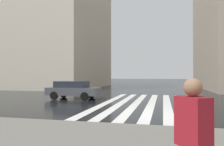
# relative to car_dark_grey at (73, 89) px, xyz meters

# --- Properties ---
(ground_plane) EXTENTS (220.00, 220.00, 0.00)m
(ground_plane) POSITION_rel_car_dark_grey_xyz_m (-5.50, -6.07, -0.76)
(ground_plane) COLOR black
(zebra_crossing) EXTENTS (13.00, 5.50, 0.01)m
(zebra_crossing) POSITION_rel_car_dark_grey_xyz_m (-1.50, -5.75, -0.75)
(zebra_crossing) COLOR silver
(zebra_crossing) RESTS_ON ground_plane
(haussmann_block_mid) EXTENTS (18.37, 25.50, 23.93)m
(haussmann_block_mid) POSITION_rel_car_dark_grey_xyz_m (16.19, 15.70, 10.96)
(haussmann_block_mid) COLOR beige
(haussmann_block_mid) RESTS_ON ground_plane
(car_dark_grey) EXTENTS (1.85, 4.10, 1.41)m
(car_dark_grey) POSITION_rel_car_dark_grey_xyz_m (0.00, 0.00, 0.00)
(car_dark_grey) COLOR #4C4C51
(car_dark_grey) RESTS_ON ground_plane
(pedestrian_in_red_jacket) EXTENTS (0.46, 0.43, 1.68)m
(pedestrian_in_red_jacket) POSITION_rel_car_dark_grey_xyz_m (-13.43, -7.35, 0.38)
(pedestrian_in_red_jacket) COLOR maroon
(pedestrian_in_red_jacket) RESTS_ON sidewalk_pavement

